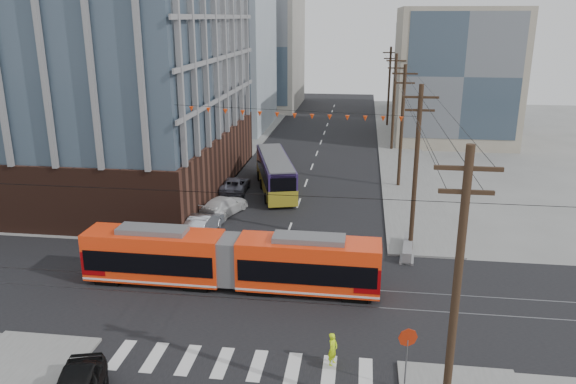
% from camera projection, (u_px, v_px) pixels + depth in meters
% --- Properties ---
extents(ground, '(160.00, 160.00, 0.00)m').
position_uv_depth(ground, '(253.00, 329.00, 27.99)').
color(ground, slate).
extents(office_building, '(30.00, 25.00, 28.60)m').
position_uv_depth(office_building, '(50.00, 24.00, 48.26)').
color(office_building, '#381E16').
rests_on(office_building, ground).
extents(bg_bldg_nw_near, '(18.00, 16.00, 18.00)m').
position_uv_depth(bg_bldg_nw_near, '(203.00, 62.00, 76.64)').
color(bg_bldg_nw_near, '#8C99A5').
rests_on(bg_bldg_nw_near, ground).
extents(bg_bldg_ne_near, '(14.00, 14.00, 16.00)m').
position_uv_depth(bg_bldg_ne_near, '(454.00, 75.00, 68.97)').
color(bg_bldg_ne_near, gray).
rests_on(bg_bldg_ne_near, ground).
extents(bg_bldg_nw_far, '(16.00, 18.00, 20.00)m').
position_uv_depth(bg_bldg_nw_far, '(252.00, 47.00, 94.88)').
color(bg_bldg_nw_far, gray).
rests_on(bg_bldg_nw_far, ground).
extents(bg_bldg_ne_far, '(16.00, 16.00, 14.00)m').
position_uv_depth(bg_bldg_ne_far, '(448.00, 69.00, 87.93)').
color(bg_bldg_ne_far, '#8C99A5').
rests_on(bg_bldg_ne_far, ground).
extents(utility_pole_near, '(0.30, 0.30, 11.00)m').
position_uv_depth(utility_pole_near, '(456.00, 298.00, 19.60)').
color(utility_pole_near, black).
rests_on(utility_pole_near, ground).
extents(utility_pole_far, '(0.30, 0.30, 11.00)m').
position_uv_depth(utility_pole_far, '(389.00, 87.00, 78.24)').
color(utility_pole_far, black).
rests_on(utility_pole_far, ground).
extents(streetcar, '(17.00, 2.59, 3.27)m').
position_uv_depth(streetcar, '(230.00, 260.00, 31.94)').
color(streetcar, '#FA370F').
rests_on(streetcar, ground).
extents(city_bus, '(5.32, 11.44, 3.17)m').
position_uv_depth(city_bus, '(275.00, 173.00, 49.97)').
color(city_bus, '#2D1D51').
rests_on(city_bus, ground).
extents(parked_car_silver, '(2.12, 4.62, 1.47)m').
position_uv_depth(parked_car_silver, '(203.00, 224.00, 40.20)').
color(parked_car_silver, '#AFB6BF').
rests_on(parked_car_silver, ground).
extents(parked_car_white, '(3.51, 5.39, 1.45)m').
position_uv_depth(parked_car_white, '(224.00, 206.00, 44.05)').
color(parked_car_white, white).
rests_on(parked_car_white, ground).
extents(parked_car_grey, '(2.37, 4.82, 1.32)m').
position_uv_depth(parked_car_grey, '(235.00, 185.00, 49.77)').
color(parked_car_grey, slate).
rests_on(parked_car_grey, ground).
extents(pedestrian, '(0.57, 0.67, 1.55)m').
position_uv_depth(pedestrian, '(333.00, 349.00, 24.94)').
color(pedestrian, '#CFFB12').
rests_on(pedestrian, ground).
extents(stop_sign, '(1.01, 1.01, 2.70)m').
position_uv_depth(stop_sign, '(406.00, 362.00, 23.06)').
color(stop_sign, '#9C2008').
rests_on(stop_sign, ground).
extents(jersey_barrier, '(1.27, 3.97, 0.78)m').
position_uv_depth(jersey_barrier, '(408.00, 248.00, 36.87)').
color(jersey_barrier, gray).
rests_on(jersey_barrier, ground).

